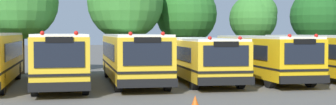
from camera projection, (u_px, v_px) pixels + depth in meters
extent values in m
plane|color=#595651|center=(167.00, 82.00, 25.78)|extent=(160.00, 160.00, 0.00)
cube|color=black|center=(15.00, 50.00, 24.32)|extent=(0.15, 7.95, 0.79)
cylinder|color=black|center=(1.00, 83.00, 20.44)|extent=(0.29, 1.00, 1.00)
cylinder|color=black|center=(18.00, 71.00, 27.27)|extent=(0.29, 1.00, 1.00)
cube|color=yellow|center=(61.00, 57.00, 24.44)|extent=(2.58, 11.40, 2.14)
cube|color=white|center=(61.00, 35.00, 24.39)|extent=(2.53, 11.17, 0.12)
cube|color=black|center=(60.00, 87.00, 18.86)|extent=(2.43, 0.20, 0.36)
cube|color=black|center=(59.00, 55.00, 18.86)|extent=(1.96, 0.09, 1.03)
cube|color=black|center=(85.00, 50.00, 24.97)|extent=(0.19, 8.86, 0.77)
cube|color=black|center=(36.00, 50.00, 24.46)|extent=(0.19, 8.86, 0.77)
cube|color=black|center=(61.00, 65.00, 24.46)|extent=(2.60, 11.51, 0.10)
sphere|color=red|center=(76.00, 33.00, 19.13)|extent=(0.18, 0.18, 0.18)
sphere|color=red|center=(42.00, 33.00, 18.85)|extent=(0.18, 0.18, 0.18)
cube|color=black|center=(59.00, 40.00, 18.82)|extent=(1.07, 0.10, 0.24)
cylinder|color=black|center=(85.00, 83.00, 20.52)|extent=(0.30, 1.00, 1.00)
cylinder|color=black|center=(34.00, 84.00, 20.08)|extent=(0.30, 1.00, 1.00)
cylinder|color=black|center=(80.00, 69.00, 28.49)|extent=(0.30, 1.00, 1.00)
cylinder|color=black|center=(43.00, 70.00, 28.05)|extent=(0.30, 1.00, 1.00)
cube|color=yellow|center=(133.00, 56.00, 25.39)|extent=(2.55, 10.43, 2.11)
cube|color=white|center=(133.00, 35.00, 25.34)|extent=(2.50, 10.22, 0.12)
cube|color=black|center=(148.00, 83.00, 20.24)|extent=(2.59, 0.16, 0.36)
cube|color=black|center=(147.00, 54.00, 20.24)|extent=(2.08, 0.06, 1.01)
cube|color=black|center=(156.00, 50.00, 25.91)|extent=(0.06, 8.13, 0.76)
cube|color=black|center=(108.00, 50.00, 25.42)|extent=(0.06, 8.13, 0.76)
cube|color=black|center=(133.00, 64.00, 25.40)|extent=(2.58, 10.54, 0.10)
sphere|color=red|center=(163.00, 34.00, 20.50)|extent=(0.18, 0.18, 0.18)
sphere|color=red|center=(130.00, 34.00, 20.24)|extent=(0.18, 0.18, 0.18)
cube|color=black|center=(147.00, 40.00, 20.20)|extent=(1.14, 0.08, 0.24)
cylinder|color=black|center=(167.00, 80.00, 21.90)|extent=(0.28, 1.00, 1.00)
cylinder|color=black|center=(118.00, 81.00, 21.47)|extent=(0.28, 1.00, 1.00)
cylinder|color=black|center=(145.00, 68.00, 28.99)|extent=(0.28, 1.00, 1.00)
cylinder|color=black|center=(107.00, 69.00, 28.55)|extent=(0.28, 1.00, 1.00)
cube|color=yellow|center=(200.00, 58.00, 26.02)|extent=(2.77, 9.92, 1.91)
cube|color=white|center=(200.00, 39.00, 25.98)|extent=(2.71, 9.72, 0.12)
cube|color=black|center=(226.00, 81.00, 21.13)|extent=(2.58, 0.22, 0.36)
cube|color=black|center=(226.00, 56.00, 21.13)|extent=(2.07, 0.11, 0.92)
cube|color=black|center=(221.00, 52.00, 26.52)|extent=(0.23, 7.69, 0.69)
cube|color=black|center=(176.00, 52.00, 26.09)|extent=(0.23, 7.69, 0.69)
cube|color=black|center=(200.00, 65.00, 26.04)|extent=(2.79, 10.02, 0.10)
sphere|color=red|center=(240.00, 38.00, 21.39)|extent=(0.18, 0.18, 0.18)
sphere|color=red|center=(210.00, 38.00, 21.15)|extent=(0.18, 0.18, 0.18)
cube|color=black|center=(226.00, 44.00, 21.10)|extent=(1.14, 0.11, 0.24)
cylinder|color=black|center=(240.00, 78.00, 22.77)|extent=(0.30, 1.01, 1.00)
cylinder|color=black|center=(194.00, 79.00, 22.39)|extent=(0.30, 1.01, 1.00)
cylinder|color=black|center=(206.00, 68.00, 29.33)|extent=(0.30, 1.01, 1.00)
cylinder|color=black|center=(169.00, 69.00, 28.95)|extent=(0.30, 1.01, 1.00)
cube|color=yellow|center=(263.00, 56.00, 26.63)|extent=(2.39, 9.75, 2.01)
cube|color=white|center=(263.00, 37.00, 26.59)|extent=(2.34, 9.55, 0.12)
cube|color=black|center=(305.00, 80.00, 21.82)|extent=(2.43, 0.16, 0.36)
cube|color=black|center=(304.00, 53.00, 21.82)|extent=(1.95, 0.06, 0.97)
cube|color=black|center=(281.00, 50.00, 27.15)|extent=(0.05, 7.60, 0.72)
cube|color=black|center=(240.00, 50.00, 26.68)|extent=(0.05, 7.60, 0.72)
cube|color=black|center=(263.00, 63.00, 26.65)|extent=(2.41, 9.85, 0.10)
sphere|color=red|center=(316.00, 36.00, 22.08)|extent=(0.18, 0.18, 0.18)
sphere|color=red|center=(290.00, 36.00, 21.83)|extent=(0.18, 0.18, 0.18)
cube|color=black|center=(305.00, 42.00, 21.79)|extent=(1.07, 0.08, 0.24)
cylinder|color=black|center=(310.00, 77.00, 23.47)|extent=(0.28, 1.00, 1.00)
cylinder|color=black|center=(270.00, 78.00, 23.06)|extent=(0.28, 1.00, 1.00)
cylinder|color=black|center=(260.00, 67.00, 29.88)|extent=(0.28, 1.00, 1.00)
cylinder|color=black|center=(227.00, 68.00, 29.48)|extent=(0.28, 1.00, 1.00)
cube|color=yellow|center=(323.00, 55.00, 27.65)|extent=(2.63, 11.05, 2.05)
cube|color=white|center=(323.00, 36.00, 27.61)|extent=(2.58, 10.83, 0.12)
cube|color=black|center=(300.00, 49.00, 27.67)|extent=(0.14, 8.60, 0.74)
cube|color=black|center=(323.00, 62.00, 27.67)|extent=(2.66, 11.16, 0.10)
cylinder|color=black|center=(309.00, 66.00, 31.54)|extent=(0.29, 1.00, 1.00)
cylinder|color=black|center=(277.00, 66.00, 31.09)|extent=(0.29, 1.00, 1.00)
cylinder|color=#4C3823|center=(21.00, 52.00, 30.89)|extent=(0.40, 0.40, 2.83)
sphere|color=#387A2D|center=(21.00, 2.00, 30.75)|extent=(4.77, 4.77, 4.77)
cylinder|color=#4C3823|center=(126.00, 52.00, 32.13)|extent=(0.40, 0.40, 2.80)
sphere|color=#387A2D|center=(125.00, 2.00, 31.99)|extent=(5.08, 5.08, 5.08)
sphere|color=#387A2D|center=(122.00, 0.00, 32.30)|extent=(3.52, 3.52, 3.52)
cylinder|color=#4C3823|center=(186.00, 53.00, 34.36)|extent=(0.33, 0.33, 2.37)
sphere|color=#286623|center=(186.00, 14.00, 34.25)|extent=(4.38, 4.38, 4.38)
sphere|color=#286623|center=(181.00, 10.00, 33.90)|extent=(2.56, 2.56, 2.56)
cylinder|color=#4C3823|center=(253.00, 52.00, 35.49)|extent=(0.34, 0.34, 2.40)
sphere|color=#387A2D|center=(253.00, 18.00, 35.38)|extent=(3.51, 3.51, 3.51)
sphere|color=#387A2D|center=(261.00, 12.00, 35.08)|extent=(2.41, 2.41, 2.41)
cylinder|color=#4C3823|center=(318.00, 52.00, 36.93)|extent=(0.39, 0.39, 2.33)
sphere|color=#1E561E|center=(319.00, 16.00, 36.81)|extent=(4.35, 4.35, 4.35)
sphere|color=#1E561E|center=(330.00, 11.00, 36.58)|extent=(3.24, 3.24, 3.24)
cone|color=#EA5914|center=(195.00, 103.00, 16.51)|extent=(0.39, 0.39, 0.51)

